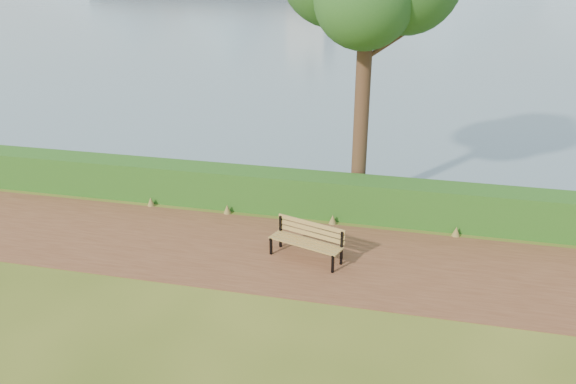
# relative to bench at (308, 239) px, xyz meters

# --- Properties ---
(ground) EXTENTS (140.00, 140.00, 0.00)m
(ground) POSITION_rel_bench_xyz_m (-1.33, -0.26, -0.47)
(ground) COLOR #3C5017
(ground) RESTS_ON ground
(path) EXTENTS (40.00, 3.40, 0.01)m
(path) POSITION_rel_bench_xyz_m (-1.33, 0.04, -0.46)
(path) COLOR brown
(path) RESTS_ON ground
(hedge) EXTENTS (32.00, 0.85, 1.00)m
(hedge) POSITION_rel_bench_xyz_m (-1.33, 2.34, 0.03)
(hedge) COLOR #144112
(hedge) RESTS_ON ground
(bench) EXTENTS (1.67, 0.94, 0.81)m
(bench) POSITION_rel_bench_xyz_m (0.00, 0.00, 0.00)
(bench) COLOR black
(bench) RESTS_ON ground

